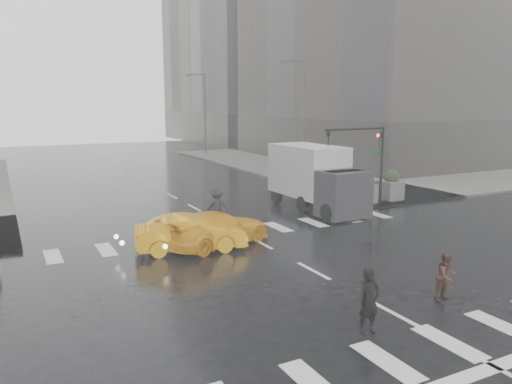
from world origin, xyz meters
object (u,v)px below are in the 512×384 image
taxi_mid (191,233)px  box_truck (317,176)px  traffic_signal_pole (369,150)px  pedestrian_brown (446,276)px

taxi_mid → box_truck: box_truck is taller
traffic_signal_pole → pedestrian_brown: bearing=-120.0°
taxi_mid → box_truck: (8.79, 4.11, 1.14)m
pedestrian_brown → taxi_mid: size_ratio=0.33×
pedestrian_brown → taxi_mid: 9.70m
pedestrian_brown → taxi_mid: pedestrian_brown is taller
traffic_signal_pole → pedestrian_brown: (-6.94, -12.01, -2.48)m
pedestrian_brown → box_truck: box_truck is taller
traffic_signal_pole → box_truck: 3.50m
pedestrian_brown → taxi_mid: bearing=116.6°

